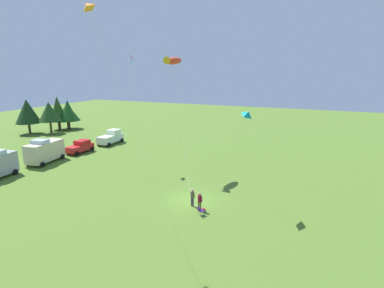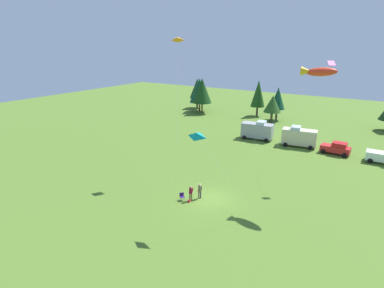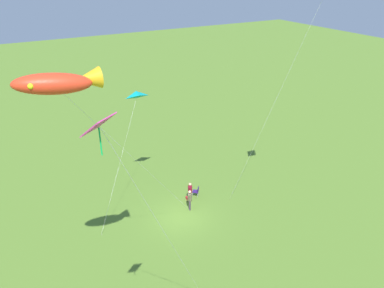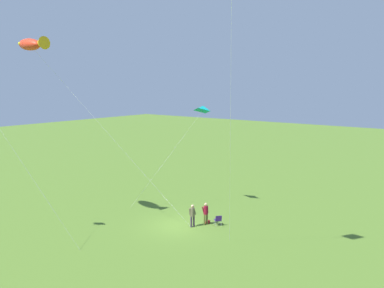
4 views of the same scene
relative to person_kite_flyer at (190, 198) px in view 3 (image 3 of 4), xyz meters
name	(u,v)px [view 3 (image 3 of 4)]	position (x,y,z in m)	size (l,w,h in m)	color
ground_plane	(181,217)	(1.09, 0.50, -1.02)	(160.00, 160.00, 0.00)	#507327
person_kite_flyer	(190,198)	(0.00, 0.00, 0.00)	(0.46, 0.56, 1.74)	#433146
folding_chair	(197,191)	(-1.42, -1.37, -0.53)	(0.68, 0.68, 0.82)	navy
person_spectator	(190,191)	(-0.55, -0.96, 0.00)	(0.45, 0.57, 1.74)	#525525
backpack_on_grass	(188,198)	(-0.52, -1.30, -0.91)	(0.32, 0.22, 0.22)	#A51F25
kite_large_fish	(62,83)	(9.33, 6.58, 12.47)	(11.21, 7.17, 14.03)	red
kite_delta_teal	(136,94)	(2.19, -4.44, 7.62)	(5.59, 4.55, 9.04)	#0A9597
kite_diamond_rainbow	(110,145)	(9.30, 12.39, 12.25)	(6.68, 5.52, 14.29)	#D43B92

